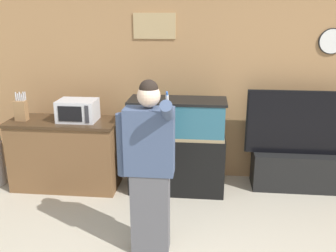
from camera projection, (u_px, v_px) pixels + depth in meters
name	position (u px, v px, depth m)	size (l,w,h in m)	color
wall_back_paneled	(194.00, 81.00, 4.87)	(10.00, 0.08, 2.60)	#A87A4C
counter_island	(66.00, 154.00, 4.75)	(1.36, 0.58, 0.89)	brown
microwave	(78.00, 110.00, 4.57)	(0.46, 0.34, 0.26)	silver
knife_block	(21.00, 110.00, 4.58)	(0.14, 0.10, 0.36)	olive
aquarium_on_stand	(177.00, 146.00, 4.61)	(1.17, 0.48, 1.18)	black
tv_on_stand	(299.00, 160.00, 4.73)	(1.37, 0.40, 1.27)	black
person_standing	(149.00, 167.00, 3.33)	(0.52, 0.39, 1.64)	#515156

